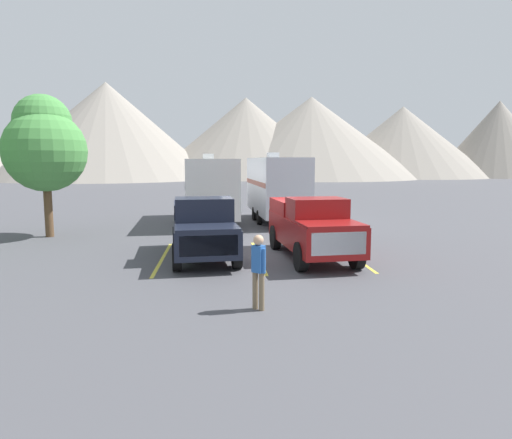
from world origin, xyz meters
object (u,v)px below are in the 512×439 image
person_a (258,267)px  camper_trailer_b (276,185)px  pickup_truck_b (311,225)px  camper_trailer_a (209,186)px  pickup_truck_a (203,226)px

person_a → camper_trailer_b: bearing=81.2°
pickup_truck_b → camper_trailer_a: camper_trailer_a is taller
camper_trailer_a → camper_trailer_b: (3.66, -0.04, 0.03)m
camper_trailer_a → camper_trailer_b: size_ratio=1.08×
camper_trailer_b → person_a: camper_trailer_b is taller
pickup_truck_b → person_a: (-2.34, -5.54, -0.13)m
camper_trailer_a → pickup_truck_a: bearing=-90.5°
pickup_truck_a → pickup_truck_b: (3.77, -0.36, 0.04)m
pickup_truck_b → camper_trailer_b: size_ratio=0.66×
pickup_truck_a → camper_trailer_b: size_ratio=0.65×
pickup_truck_b → camper_trailer_b: 9.41m
pickup_truck_a → camper_trailer_a: (0.08, 9.05, 0.89)m
camper_trailer_b → pickup_truck_b: bearing=-89.8°
pickup_truck_a → person_a: 6.06m
camper_trailer_a → person_a: bearing=-84.8°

